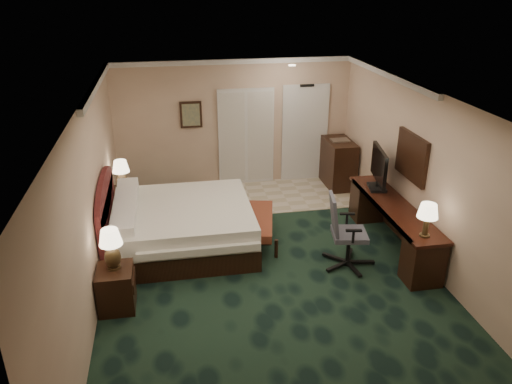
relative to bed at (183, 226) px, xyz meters
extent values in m
cube|color=black|center=(1.25, -1.12, -0.36)|extent=(5.00, 7.50, 0.00)
cube|color=white|center=(1.25, -1.12, 2.34)|extent=(5.00, 7.50, 0.00)
cube|color=tan|center=(1.25, 2.63, 0.99)|extent=(5.00, 0.00, 2.70)
cube|color=tan|center=(-1.25, -1.12, 0.99)|extent=(0.00, 7.50, 2.70)
cube|color=tan|center=(3.75, -1.12, 0.99)|extent=(0.00, 7.50, 2.70)
cube|color=beige|center=(2.15, 1.78, -0.36)|extent=(3.20, 1.70, 0.01)
cube|color=silver|center=(2.80, 2.60, 0.69)|extent=(1.02, 0.06, 2.18)
cube|color=#B5B2AB|center=(1.50, 2.59, 0.69)|extent=(1.20, 0.06, 2.10)
cube|color=#57675F|center=(0.35, 2.59, 1.24)|extent=(0.45, 0.06, 0.55)
cube|color=white|center=(3.71, -0.52, 1.19)|extent=(0.05, 0.95, 0.75)
cube|color=white|center=(0.00, 0.00, 0.00)|extent=(2.29, 2.13, 0.73)
cube|color=black|center=(-0.99, -1.56, -0.06)|extent=(0.48, 0.55, 0.60)
cube|color=black|center=(-1.00, 1.31, -0.08)|extent=(0.45, 0.52, 0.57)
cube|color=brown|center=(1.28, -0.08, -0.13)|extent=(0.76, 1.44, 0.46)
cube|color=black|center=(3.45, -0.66, 0.02)|extent=(0.58, 2.68, 0.77)
cube|color=black|center=(3.43, 0.05, 0.78)|extent=(0.26, 0.95, 0.74)
cube|color=black|center=(3.43, 2.08, 0.15)|extent=(0.54, 0.97, 1.02)
camera|label=1|loc=(-0.12, -7.56, 3.89)|focal=35.00mm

